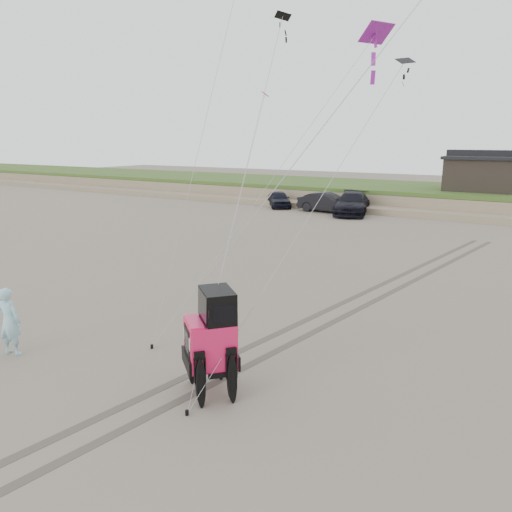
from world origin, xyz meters
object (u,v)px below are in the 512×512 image
Objects in this scene: truck_a at (279,199)px; truck_b at (327,202)px; cabin at (486,172)px; truck_c at (352,203)px; jeep at (210,352)px; man at (9,321)px.

truck_a is 4.96m from truck_b.
truck_b is at bearing -45.26° from truck_a.
truck_c is (-8.66, -7.84, -2.35)m from cabin.
truck_c reaches higher than truck_b.
jeep is (-0.51, -37.31, -2.22)m from cabin.
truck_b is 31.33m from jeep.
cabin is 37.38m from jeep.
cabin is 3.26× the size of man.
truck_c is at bearing -88.24° from truck_b.
truck_a is 7.21m from truck_c.
truck_b is at bearing 149.85° from jeep.
jeep reaches higher than truck_a.
truck_a is 32.71m from man.
cabin reaches higher than truck_b.
cabin reaches higher than man.
truck_b is (4.92, -0.55, 0.09)m from truck_a.
truck_a is at bearing 87.46° from truck_b.
cabin is at bearing -115.73° from man.
man is at bearing -168.14° from truck_b.
truck_c is 3.11× the size of man.
man reaches higher than truck_a.
jeep is (15.33, -30.10, 0.30)m from truck_a.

